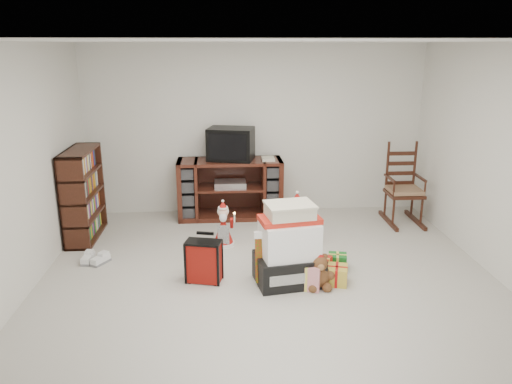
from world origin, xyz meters
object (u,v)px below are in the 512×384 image
red_suitcase (204,261)px  rocking_chair (403,194)px  mrs_claus_figurine (223,228)px  teddy_bear (319,273)px  gift_cluster (329,270)px  gift_pile (289,249)px  bookshelf (83,196)px  tv_stand (230,189)px  crt_television (231,144)px  sneaker_pair (94,259)px  santa_figurine (296,223)px

red_suitcase → rocking_chair: bearing=45.8°
red_suitcase → mrs_claus_figurine: bearing=91.8°
teddy_bear → gift_cluster: size_ratio=0.48×
mrs_claus_figurine → gift_pile: bearing=-57.6°
bookshelf → mrs_claus_figurine: size_ratio=2.02×
tv_stand → crt_television: bearing=37.6°
mrs_claus_figurine → sneaker_pair: mrs_claus_figurine is taller
gift_pile → teddy_bear: size_ratio=2.32×
mrs_claus_figurine → gift_cluster: bearing=-43.2°
mrs_claus_figurine → sneaker_pair: 1.60m
tv_stand → rocking_chair: rocking_chair is taller
tv_stand → sneaker_pair: tv_stand is taller
teddy_bear → crt_television: (-0.87, 2.34, 0.93)m
gift_pile → teddy_bear: bearing=-34.3°
rocking_chair → mrs_claus_figurine: (-2.58, -0.74, -0.18)m
teddy_bear → mrs_claus_figurine: (-1.00, 1.23, 0.06)m
teddy_bear → crt_television: crt_television is taller
gift_cluster → gift_pile: bearing=-176.7°
bookshelf → crt_television: 2.14m
sneaker_pair → gift_cluster: gift_cluster is taller
red_suitcase → mrs_claus_figurine: (0.21, 1.02, -0.01)m
tv_stand → teddy_bear: bearing=-69.6°
rocking_chair → tv_stand: bearing=171.8°
teddy_bear → sneaker_pair: bearing=162.9°
teddy_bear → crt_television: bearing=110.4°
santa_figurine → sneaker_pair: 2.52m
bookshelf → rocking_chair: rocking_chair is taller
santa_figurine → sneaker_pair: bearing=-169.0°
bookshelf → gift_pile: size_ratio=1.36×
sneaker_pair → gift_cluster: size_ratio=0.42×
bookshelf → sneaker_pair: bearing=-70.7°
teddy_bear → santa_figurine: size_ratio=0.56×
bookshelf → sneaker_pair: 1.04m
rocking_chair → bookshelf: bearing=-175.6°
tv_stand → gift_cluster: bearing=-65.0°
tv_stand → red_suitcase: 2.14m
santa_figurine → gift_cluster: santa_figurine is taller
teddy_bear → gift_cluster: teddy_bear is taller
red_suitcase → teddy_bear: (1.21, -0.21, -0.07)m
bookshelf → rocking_chair: 4.41m
gift_pile → gift_cluster: (0.44, 0.03, -0.26)m
rocking_chair → santa_figurine: size_ratio=1.76×
sneaker_pair → gift_pile: bearing=-0.6°
red_suitcase → teddy_bear: 1.23m
gift_pile → sneaker_pair: 2.33m
tv_stand → teddy_bear: tv_stand is taller
bookshelf → rocking_chair: size_ratio=1.00×
rocking_chair → crt_television: crt_television is taller
rocking_chair → gift_pile: size_ratio=1.36×
red_suitcase → gift_pile: bearing=8.7°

